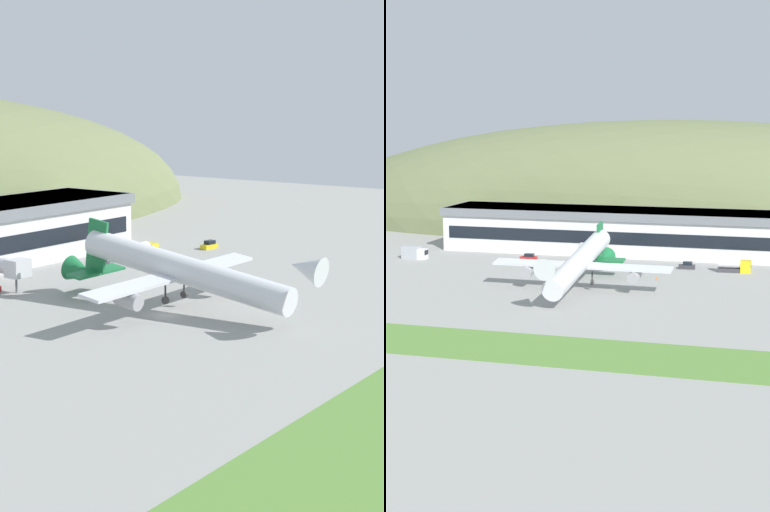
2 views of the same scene
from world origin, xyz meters
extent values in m
plane|color=gray|center=(0.00, 0.00, 0.00)|extent=(354.15, 354.15, 0.00)
cube|color=#568438|center=(0.00, -43.09, 0.04)|extent=(318.74, 16.47, 0.08)
ellipsoid|color=#667047|center=(4.70, 102.94, 0.00)|extent=(248.23, 88.27, 66.80)
cube|color=silver|center=(-1.82, 49.30, 5.57)|extent=(85.38, 17.80, 11.15)
cube|color=slate|center=(-1.82, 49.30, 10.15)|extent=(86.58, 19.00, 2.01)
cube|color=black|center=(-1.82, 40.35, 5.02)|extent=(81.96, 0.16, 3.12)
cylinder|color=silver|center=(-2.28, 33.90, 4.00)|extent=(2.60, 13.00, 2.60)
cube|color=silver|center=(-2.28, 27.40, 4.00)|extent=(3.38, 2.86, 2.86)
cylinder|color=slate|center=(-2.28, 27.90, 2.00)|extent=(0.36, 0.36, 4.00)
cylinder|color=silver|center=(3.96, -0.63, 6.01)|extent=(4.09, 35.50, 8.67)
cone|color=silver|center=(3.96, -20.35, 8.61)|extent=(4.01, 4.99, 4.57)
cone|color=#196B38|center=(3.96, 19.49, 3.35)|extent=(4.01, 5.80, 4.67)
cube|color=#196B38|center=(3.96, 16.24, 7.85)|extent=(0.50, 4.72, 8.54)
cube|color=#196B38|center=(3.96, 16.45, 3.75)|extent=(10.65, 2.89, 0.73)
cube|color=silver|center=(3.96, 1.12, 5.06)|extent=(36.86, 3.63, 0.92)
cylinder|color=#9E9EA3|center=(-7.09, 0.58, 3.58)|extent=(2.30, 3.87, 2.75)
cylinder|color=#9E9EA3|center=(15.02, 0.58, 3.58)|extent=(2.30, 3.87, 2.75)
cylinder|color=#2D2D2D|center=(1.71, 1.12, 2.83)|extent=(0.28, 0.28, 2.20)
cylinder|color=#2D2D2D|center=(1.71, 1.12, 1.73)|extent=(0.45, 1.10, 1.10)
cylinder|color=#2D2D2D|center=(6.21, 1.12, 2.83)|extent=(0.28, 0.28, 2.20)
cylinder|color=#2D2D2D|center=(6.21, 1.12, 1.73)|extent=(0.45, 1.10, 1.10)
cylinder|color=#2D2D2D|center=(3.96, -12.87, 4.79)|extent=(0.22, 0.22, 1.98)
cylinder|color=#2D2D2D|center=(3.96, -12.87, 3.80)|extent=(0.30, 0.82, 0.82)
cube|color=#B21E1E|center=(-18.25, 32.31, 0.44)|extent=(4.21, 2.18, 0.88)
cube|color=black|center=(-18.04, 32.33, 1.23)|extent=(2.36, 1.74, 0.72)
cube|color=#333338|center=(20.66, 31.01, 0.46)|extent=(3.86, 2.11, 0.92)
cube|color=black|center=(20.84, 31.03, 1.29)|extent=(2.16, 1.72, 0.75)
cube|color=#B21E1E|center=(-5.08, 31.34, 0.45)|extent=(3.92, 1.99, 0.89)
cube|color=black|center=(-5.27, 31.35, 1.25)|extent=(2.19, 1.62, 0.73)
cube|color=gold|center=(34.02, 29.94, 1.37)|extent=(2.51, 2.72, 2.73)
cube|color=black|center=(35.21, 30.03, 1.86)|extent=(0.24, 2.17, 1.20)
cube|color=#38383D|center=(30.41, 29.67, 0.45)|extent=(5.09, 2.66, 0.90)
cylinder|color=silver|center=(30.41, 29.67, 2.11)|extent=(4.85, 2.77, 2.42)
cube|color=silver|center=(-43.61, 26.32, 1.27)|extent=(2.02, 2.40, 2.54)
cube|color=black|center=(-42.59, 26.34, 1.73)|extent=(0.12, 2.01, 1.12)
cube|color=#999EA3|center=(-46.68, 26.26, 1.58)|extent=(4.23, 2.45, 3.16)
cube|color=orange|center=(16.43, 16.65, 0.01)|extent=(0.52, 0.52, 0.03)
cone|color=orange|center=(16.43, 16.65, 0.31)|extent=(0.40, 0.40, 0.55)
camera|label=1|loc=(-92.73, -72.33, 30.48)|focal=60.00mm
camera|label=2|loc=(50.04, -161.32, 35.05)|focal=60.00mm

